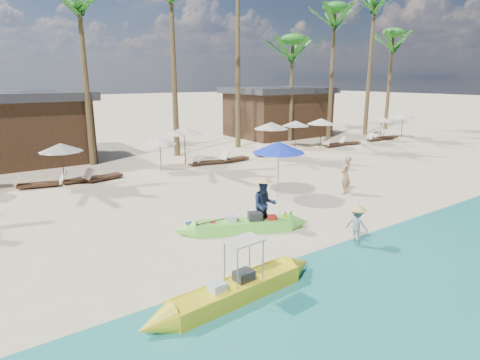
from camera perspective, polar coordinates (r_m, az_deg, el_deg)
ground at (r=15.15m, az=7.73°, el=-5.57°), size 240.00×240.00×0.00m
wet_sand_strip at (r=12.27m, az=24.08°, el=-11.66°), size 240.00×4.50×0.01m
green_canoe at (r=13.77m, az=0.46°, el=-6.49°), size 4.97×2.46×0.67m
yellow_canoe at (r=9.86m, az=-0.50°, el=-15.37°), size 5.63×0.97×1.46m
tourist at (r=18.60m, az=14.79°, el=0.64°), size 0.74×0.61×1.73m
vendor_green at (r=13.78m, az=3.47°, el=-3.57°), size 1.07×0.97×1.78m
vendor_yellow at (r=12.97m, az=16.30°, el=-6.11°), size 0.60×0.79×1.08m
blue_umbrella at (r=17.30m, az=5.52°, el=4.66°), size 2.29×2.29×2.47m
resort_parasol_4 at (r=20.99m, az=-24.13°, el=4.24°), size 2.04×2.04×2.10m
lounger_4_left at (r=21.50m, az=-27.15°, el=-0.45°), size 2.01×1.01×0.65m
lounger_4_right at (r=21.63m, az=-22.18°, el=0.10°), size 1.77×0.61×0.59m
resort_parasol_5 at (r=22.77m, az=-11.34°, el=5.48°), size 1.86×1.86×1.91m
lounger_5_left at (r=21.69m, az=-19.12°, el=0.47°), size 2.03×0.99×0.66m
resort_parasol_6 at (r=24.22m, az=-7.94°, el=6.99°), size 2.24×2.24×2.30m
lounger_6_left at (r=24.25m, az=-5.72°, el=2.52°), size 1.64×0.51×0.55m
lounger_6_right at (r=24.43m, az=-4.49°, el=2.66°), size 1.77×0.91×0.58m
resort_parasol_7 at (r=26.36m, az=4.46°, el=7.72°), size 2.26×2.26×2.33m
lounger_7_left at (r=25.14m, az=-0.98°, el=3.10°), size 2.00×0.77×0.66m
lounger_7_right at (r=27.16m, az=3.55°, el=3.90°), size 1.95×1.05×0.63m
resort_parasol_8 at (r=30.13m, az=7.91°, el=7.98°), size 1.99×1.99×2.05m
lounger_8_left at (r=27.44m, az=6.10°, el=3.89°), size 1.69×0.89×0.55m
resort_parasol_9 at (r=30.66m, az=11.49°, el=8.18°), size 2.13×2.13×2.19m
lounger_9_left at (r=31.47m, az=13.10°, el=5.03°), size 2.02×0.69×0.68m
lounger_9_right at (r=32.73m, az=15.22°, el=5.19°), size 1.80×0.91×0.58m
resort_parasol_10 at (r=35.45m, az=19.50°, el=8.15°), size 1.94×1.94×1.99m
lounger_10_left at (r=35.33m, az=18.55°, el=5.60°), size 1.81×0.60×0.61m
lounger_10_right at (r=36.29m, az=19.56°, el=5.77°), size 2.07×1.15×0.67m
resort_parasol_11 at (r=37.77m, az=22.19°, el=8.48°), size 2.09×2.09×2.16m
lounger_11_left at (r=37.19m, az=20.23°, el=5.86°), size 1.82×1.04×0.59m
palm_3 at (r=25.70m, az=-21.86°, el=21.11°), size 2.08×2.08×10.52m
palm_4 at (r=27.49m, az=-9.74°, el=23.21°), size 2.08×2.08×11.70m
palm_6 at (r=33.68m, az=7.48°, el=17.51°), size 2.08×2.08×8.51m
palm_7 at (r=35.88m, az=13.25°, el=20.18°), size 2.08×2.08×11.08m
palm_8 at (r=39.23m, az=18.48°, el=21.07°), size 2.08×2.08×12.70m
palm_9 at (r=44.02m, az=20.85°, el=17.28°), size 2.08×2.08×9.82m
pavilion_east at (r=36.75m, az=5.42°, el=9.72°), size 8.80×6.60×4.30m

